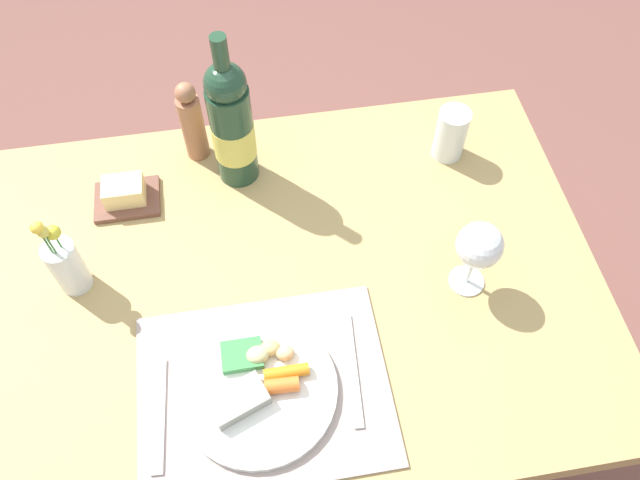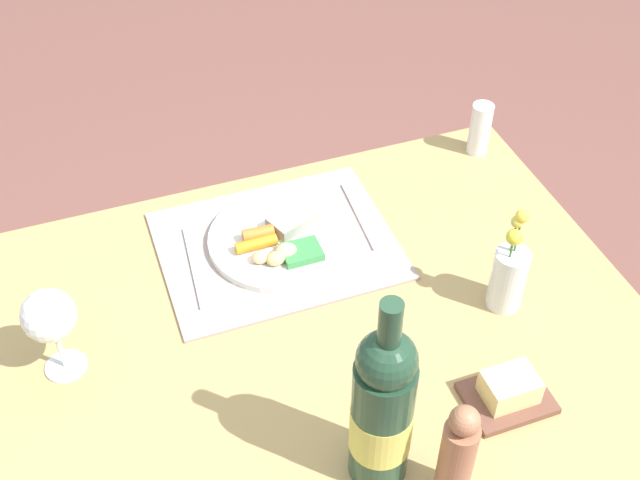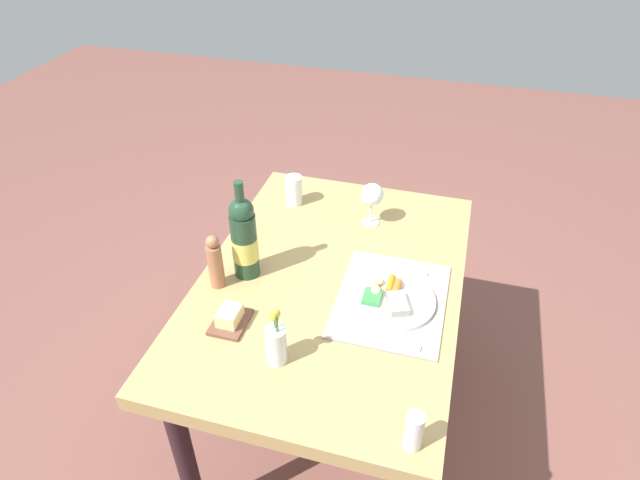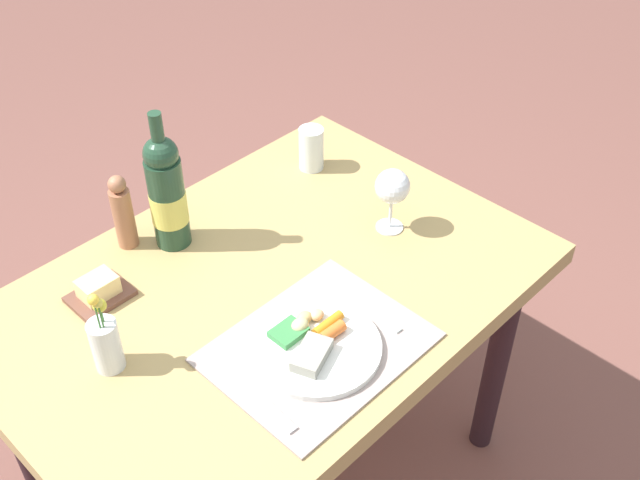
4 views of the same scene
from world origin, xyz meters
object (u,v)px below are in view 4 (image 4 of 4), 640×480
(fork, at_px, (261,400))
(wine_bottle, at_px, (167,193))
(dining_table, at_px, (269,315))
(knife, at_px, (365,305))
(dinner_plate, at_px, (315,345))
(wine_glass, at_px, (392,188))
(water_tumbler, at_px, (311,151))
(pepper_mill, at_px, (123,213))
(butter_dish, at_px, (99,291))
(flower_vase, at_px, (106,342))

(fork, distance_m, wine_bottle, 0.55)
(dining_table, distance_m, knife, 0.25)
(dinner_plate, xyz_separation_m, wine_glass, (0.41, 0.15, 0.10))
(water_tumbler, xyz_separation_m, pepper_mill, (-0.53, 0.09, 0.04))
(butter_dish, bearing_deg, wine_glass, -25.22)
(dining_table, bearing_deg, butter_dish, 140.03)
(water_tumbler, xyz_separation_m, wine_bottle, (-0.45, 0.02, 0.09))
(knife, xyz_separation_m, pepper_mill, (-0.23, 0.54, 0.08))
(dining_table, relative_size, fork, 6.28)
(fork, xyz_separation_m, flower_vase, (-0.15, 0.28, 0.06))
(dinner_plate, relative_size, wine_glass, 1.61)
(dining_table, xyz_separation_m, flower_vase, (-0.37, 0.06, 0.16))
(dining_table, distance_m, fork, 0.34)
(fork, distance_m, water_tumbler, 0.79)
(flower_vase, bearing_deg, knife, -28.32)
(pepper_mill, xyz_separation_m, flower_vase, (-0.24, -0.29, -0.02))
(fork, bearing_deg, water_tumbler, 41.12)
(dining_table, distance_m, water_tumbler, 0.49)
(butter_dish, bearing_deg, knife, -48.74)
(water_tumbler, distance_m, wine_bottle, 0.46)
(water_tumbler, bearing_deg, wine_bottle, 177.68)
(fork, height_order, knife, same)
(knife, distance_m, water_tumbler, 0.55)
(dining_table, relative_size, flower_vase, 5.95)
(dining_table, xyz_separation_m, knife, (0.10, -0.20, 0.10))
(dinner_plate, bearing_deg, wine_glass, 19.94)
(water_tumbler, bearing_deg, flower_vase, -165.43)
(flower_vase, bearing_deg, wine_glass, -9.16)
(flower_vase, relative_size, wine_bottle, 0.58)
(knife, height_order, pepper_mill, pepper_mill)
(dinner_plate, xyz_separation_m, water_tumbler, (0.46, 0.47, 0.03))
(dinner_plate, bearing_deg, knife, 2.87)
(wine_bottle, bearing_deg, butter_dish, -170.47)
(dinner_plate, distance_m, flower_vase, 0.41)
(dinner_plate, distance_m, knife, 0.16)
(wine_bottle, bearing_deg, fork, -109.68)
(dining_table, xyz_separation_m, fork, (-0.23, -0.23, 0.10))
(dining_table, bearing_deg, pepper_mill, 110.66)
(dinner_plate, xyz_separation_m, butter_dish, (-0.22, 0.44, 0.00))
(wine_bottle, bearing_deg, dining_table, -79.95)
(flower_vase, distance_m, wine_bottle, 0.40)
(knife, relative_size, pepper_mill, 1.06)
(pepper_mill, height_order, wine_bottle, wine_bottle)
(dining_table, bearing_deg, flower_vase, 171.53)
(fork, xyz_separation_m, wine_bottle, (0.18, 0.50, 0.13))
(dinner_plate, height_order, knife, dinner_plate)
(dining_table, height_order, wine_bottle, wine_bottle)
(water_tumbler, bearing_deg, dining_table, -147.19)
(knife, bearing_deg, wine_glass, 34.41)
(butter_dish, height_order, wine_glass, wine_glass)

